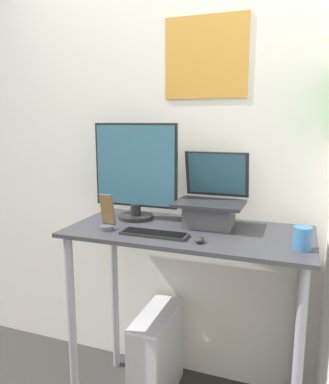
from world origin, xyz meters
name	(u,v)px	position (x,y,z in m)	size (l,w,h in m)	color
wall_back	(207,165)	(0.00, 0.65, 1.30)	(6.00, 0.06, 2.60)	silver
desk	(188,267)	(0.00, 0.28, 0.83)	(1.18, 0.57, 1.02)	#333338
laptop	(210,207)	(0.08, 0.40, 1.12)	(0.34, 0.31, 0.37)	#4C4C51
monitor	(135,174)	(-0.33, 0.39, 1.27)	(0.47, 0.19, 0.51)	black
keyboard	(154,234)	(-0.12, 0.14, 1.03)	(0.32, 0.09, 0.02)	black
mouse	(200,240)	(0.10, 0.11, 1.04)	(0.04, 0.06, 0.03)	#262626
cell_phone	(107,218)	(-0.37, 0.14, 1.09)	(0.07, 0.07, 0.18)	#4C4C51
computer_tower	(157,356)	(-0.19, 0.34, 0.25)	(0.18, 0.45, 0.51)	silver
mug	(302,239)	(0.52, 0.16, 1.07)	(0.07, 0.07, 0.10)	#336699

